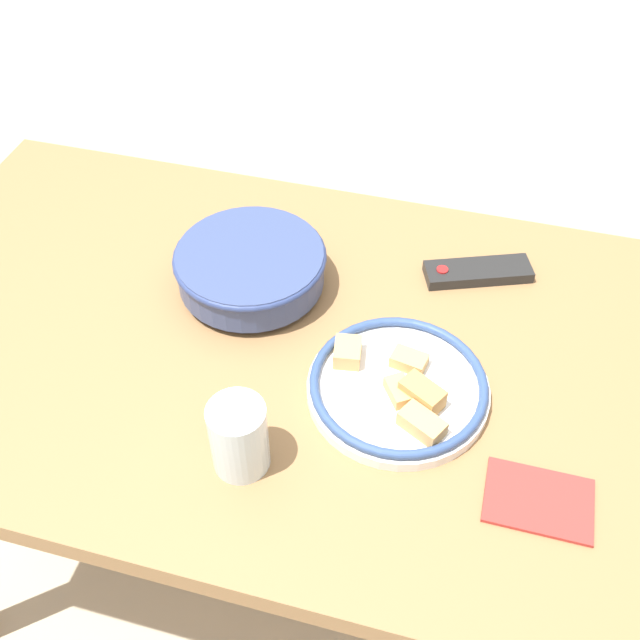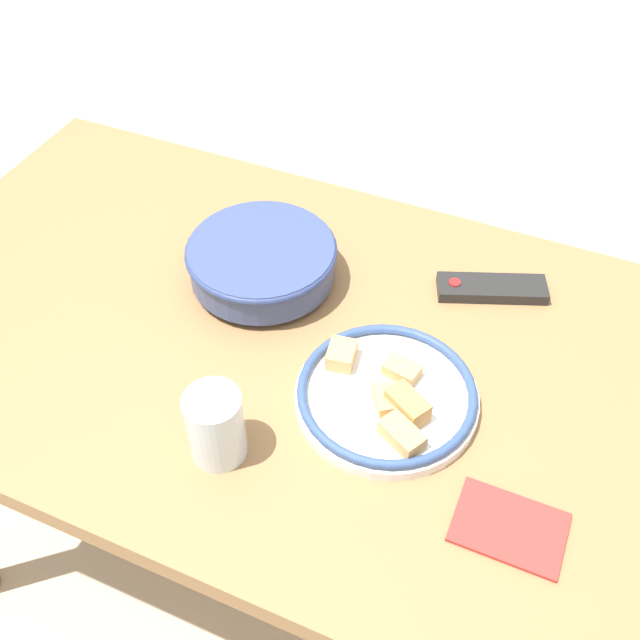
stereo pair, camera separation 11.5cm
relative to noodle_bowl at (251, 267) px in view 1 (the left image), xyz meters
The scene contains 7 objects.
ground_plane 0.83m from the noodle_bowl, 52.99° to the right, with size 8.00×8.00×0.00m, color #B7A88E.
dining_table 0.19m from the noodle_bowl, 52.99° to the right, with size 1.36×0.80×0.78m.
noodle_bowl is the anchor object (origin of this frame).
food_plate 0.32m from the noodle_bowl, 30.12° to the right, with size 0.27×0.27×0.05m.
tv_remote 0.38m from the noodle_bowl, 18.75° to the left, with size 0.19×0.12×0.02m.
drinking_glass 0.34m from the noodle_bowl, 73.68° to the right, with size 0.08×0.08×0.11m.
folded_napkin 0.57m from the noodle_bowl, 30.38° to the right, with size 0.14×0.10×0.01m.
Camera 1 is at (0.27, -0.74, 1.65)m, focal length 42.00 mm.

